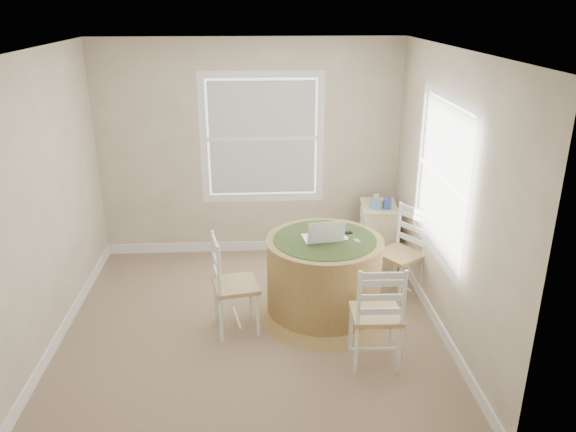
{
  "coord_description": "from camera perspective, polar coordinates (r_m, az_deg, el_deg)",
  "views": [
    {
      "loc": [
        0.07,
        -4.72,
        2.98
      ],
      "look_at": [
        0.38,
        0.45,
        0.97
      ],
      "focal_mm": 35.0,
      "sensor_mm": 36.0,
      "label": 1
    }
  ],
  "objects": [
    {
      "name": "tissue_box",
      "position": [
        6.54,
        8.93,
        1.22
      ],
      "size": [
        0.13,
        0.13,
        0.1
      ],
      "primitive_type": "cube",
      "rotation": [
        0.0,
        0.0,
        -0.1
      ],
      "color": "#4F8AB5",
      "rests_on": "corner_chest"
    },
    {
      "name": "box_blue",
      "position": [
        6.55,
        10.01,
        1.26
      ],
      "size": [
        0.09,
        0.09,
        0.12
      ],
      "primitive_type": "cube",
      "rotation": [
        0.0,
        0.0,
        -0.1
      ],
      "color": "#2E438A",
      "rests_on": "corner_chest"
    },
    {
      "name": "chair_right",
      "position": [
        6.03,
        11.26,
        -3.83
      ],
      "size": [
        0.57,
        0.57,
        0.95
      ],
      "primitive_type": null,
      "rotation": [
        0.0,
        0.0,
        -0.97
      ],
      "color": "white",
      "rests_on": "ground"
    },
    {
      "name": "room",
      "position": [
        5.17,
        -2.12,
        2.16
      ],
      "size": [
        3.64,
        3.64,
        2.64
      ],
      "color": "#947F5E",
      "rests_on": "ground"
    },
    {
      "name": "round_table",
      "position": [
        5.58,
        3.67,
        -5.9
      ],
      "size": [
        1.32,
        1.32,
        0.82
      ],
      "rotation": [
        0.0,
        0.0,
        0.32
      ],
      "color": "#9E7E47",
      "rests_on": "ground"
    },
    {
      "name": "mouse",
      "position": [
        5.44,
        5.79,
        -2.23
      ],
      "size": [
        0.09,
        0.12,
        0.04
      ],
      "primitive_type": "ellipsoid",
      "rotation": [
        0.0,
        0.0,
        0.32
      ],
      "color": "white",
      "rests_on": "round_table"
    },
    {
      "name": "keys",
      "position": [
        5.57,
        6.18,
        -1.75
      ],
      "size": [
        0.07,
        0.07,
        0.02
      ],
      "primitive_type": "cube",
      "rotation": [
        0.0,
        0.0,
        0.32
      ],
      "color": "black",
      "rests_on": "round_table"
    },
    {
      "name": "cup_cream",
      "position": [
        6.75,
        8.96,
        1.8
      ],
      "size": [
        0.07,
        0.07,
        0.09
      ],
      "primitive_type": "cylinder",
      "color": "beige",
      "rests_on": "corner_chest"
    },
    {
      "name": "box_yellow",
      "position": [
        6.67,
        9.42,
        1.41
      ],
      "size": [
        0.16,
        0.11,
        0.06
      ],
      "primitive_type": "cube",
      "rotation": [
        0.0,
        0.0,
        -0.1
      ],
      "color": "#D4D74B",
      "rests_on": "corner_chest"
    },
    {
      "name": "chair_near",
      "position": [
        4.92,
        8.94,
        -9.77
      ],
      "size": [
        0.43,
        0.41,
        0.95
      ],
      "primitive_type": null,
      "rotation": [
        0.0,
        0.0,
        3.11
      ],
      "color": "white",
      "rests_on": "ground"
    },
    {
      "name": "chair_left",
      "position": [
        5.33,
        -5.33,
        -6.97
      ],
      "size": [
        0.48,
        0.49,
        0.95
      ],
      "primitive_type": null,
      "rotation": [
        0.0,
        0.0,
        1.77
      ],
      "color": "white",
      "rests_on": "ground"
    },
    {
      "name": "laptop",
      "position": [
        5.39,
        3.58,
        -2.11
      ],
      "size": [
        0.4,
        0.36,
        0.25
      ],
      "rotation": [
        0.0,
        0.0,
        3.29
      ],
      "color": "white",
      "rests_on": "round_table"
    },
    {
      "name": "phone",
      "position": [
        5.41,
        7.01,
        -2.53
      ],
      "size": [
        0.07,
        0.1,
        0.02
      ],
      "primitive_type": "cube",
      "rotation": [
        0.0,
        0.0,
        0.32
      ],
      "color": "#B7BABF",
      "rests_on": "round_table"
    },
    {
      "name": "corner_chest",
      "position": [
        6.79,
        9.06,
        -1.78
      ],
      "size": [
        0.46,
        0.59,
        0.73
      ],
      "rotation": [
        0.0,
        0.0,
        -0.1
      ],
      "color": "beige",
      "rests_on": "ground"
    }
  ]
}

